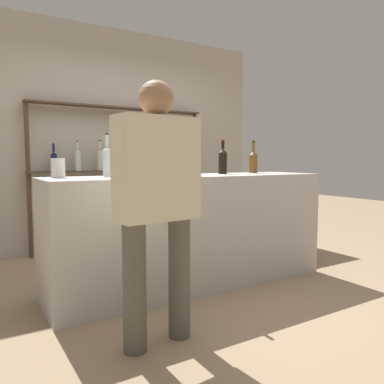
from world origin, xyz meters
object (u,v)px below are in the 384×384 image
wine_glass (197,162)px  server_behind_counter (173,180)px  counter_bottle_2 (187,160)px  counter_bottle_3 (107,160)px  customer_left (157,196)px  counter_bottle_4 (223,161)px  cork_jar (58,168)px  counter_bottle_1 (186,161)px  counter_bottle_0 (253,161)px

wine_glass → server_behind_counter: bearing=85.4°
counter_bottle_2 → wine_glass: 0.42m
counter_bottle_3 → customer_left: bearing=-91.4°
counter_bottle_2 → counter_bottle_4: (0.55, 0.25, -0.01)m
counter_bottle_3 → server_behind_counter: bearing=32.2°
counter_bottle_4 → cork_jar: bearing=178.7°
counter_bottle_2 → customer_left: (-0.63, -0.70, -0.21)m
counter_bottle_4 → customer_left: bearing=-141.1°
counter_bottle_1 → counter_bottle_3: counter_bottle_3 is taller
counter_bottle_4 → counter_bottle_3: bearing=178.6°
counter_bottle_3 → cork_jar: (-0.39, 0.01, -0.06)m
counter_bottle_1 → counter_bottle_2: (-0.05, -0.11, 0.01)m
counter_bottle_2 → counter_bottle_4: size_ratio=1.07×
counter_bottle_2 → customer_left: 0.96m
counter_bottle_0 → counter_bottle_3: size_ratio=0.95×
wine_glass → server_behind_counter: size_ratio=0.10×
counter_bottle_4 → wine_glass: 0.27m
wine_glass → customer_left: 1.37m
counter_bottle_1 → counter_bottle_2: bearing=-113.1°
counter_bottle_4 → counter_bottle_2: bearing=-155.6°
counter_bottle_3 → cork_jar: 0.39m
customer_left → counter_bottle_3: bearing=-6.5°
counter_bottle_1 → wine_glass: bearing=39.8°
counter_bottle_4 → cork_jar: (-1.54, 0.04, -0.05)m
counter_bottle_3 → wine_glass: 0.89m
counter_bottle_1 → server_behind_counter: server_behind_counter is taller
counter_bottle_0 → counter_bottle_1: bearing=-168.6°
wine_glass → cork_jar: size_ratio=1.04×
counter_bottle_3 → customer_left: 1.00m
counter_bottle_2 → customer_left: customer_left is taller
counter_bottle_0 → customer_left: 1.90m
counter_bottle_0 → counter_bottle_1: counter_bottle_1 is taller
counter_bottle_1 → counter_bottle_3: 0.67m
server_behind_counter → customer_left: bearing=-36.2°
counter_bottle_1 → counter_bottle_2: counter_bottle_2 is taller
customer_left → cork_jar: bearing=15.2°
counter_bottle_1 → cork_jar: counter_bottle_1 is taller
counter_bottle_0 → counter_bottle_3: bearing=-179.1°
counter_bottle_4 → customer_left: size_ratio=0.21×
wine_glass → counter_bottle_2: bearing=-132.7°
counter_bottle_1 → server_behind_counter: 0.83m
wine_glass → counter_bottle_1: bearing=-140.2°
counter_bottle_2 → cork_jar: counter_bottle_2 is taller
server_behind_counter → customer_left: customer_left is taller
counter_bottle_0 → wine_glass: (-0.69, 0.01, -0.01)m
counter_bottle_0 → wine_glass: 0.69m
wine_glass → server_behind_counter: (0.04, 0.55, -0.19)m
counter_bottle_0 → counter_bottle_2: size_ratio=0.95×
cork_jar → counter_bottle_4: bearing=-1.3°
counter_bottle_3 → counter_bottle_4: (1.15, -0.03, -0.00)m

